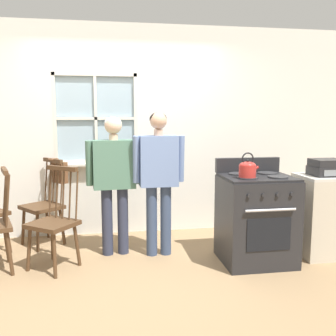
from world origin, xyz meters
TOP-DOWN VIEW (x-y plane):
  - ground_plane at (0.00, 0.00)m, footprint 16.00×16.00m
  - wall_back at (0.02, 1.40)m, footprint 6.40×0.16m
  - chair_by_window at (-1.02, 1.06)m, footprint 0.57×0.58m
  - chair_near_wall at (-0.80, 0.30)m, footprint 0.58×0.57m
  - person_elderly_left at (-0.18, 0.59)m, footprint 0.61×0.24m
  - person_teen_center at (0.30, 0.50)m, footprint 0.57×0.22m
  - stove at (1.29, 0.14)m, footprint 0.73×0.68m
  - kettle at (1.12, 0.00)m, footprint 0.21×0.17m
  - potted_plant at (-0.30, 1.31)m, footprint 0.16×0.16m
  - handbag at (-0.84, 1.21)m, footprint 0.25×0.25m
  - side_counter at (2.10, 0.20)m, footprint 0.55×0.50m
  - stereo at (2.10, 0.18)m, footprint 0.34×0.29m

SIDE VIEW (x-z plane):
  - ground_plane at x=0.00m, z-range 0.00..0.00m
  - side_counter at x=2.10m, z-range 0.00..0.90m
  - chair_by_window at x=-1.02m, z-range -0.05..0.98m
  - chair_near_wall at x=-0.80m, z-range -0.05..0.98m
  - stove at x=1.29m, z-range -0.07..1.02m
  - handbag at x=-0.84m, z-range 0.71..1.01m
  - person_elderly_left at x=-0.18m, z-range 0.16..1.69m
  - person_teen_center at x=0.30m, z-range 0.16..1.74m
  - stereo at x=2.10m, z-range 0.90..1.08m
  - potted_plant at x=-0.30m, z-range 0.88..1.14m
  - kettle at x=1.12m, z-range 0.90..1.15m
  - wall_back at x=0.02m, z-range -0.01..2.69m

